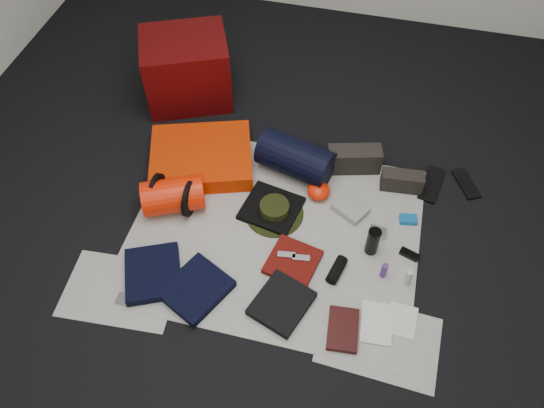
% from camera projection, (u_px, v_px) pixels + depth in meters
% --- Properties ---
extents(floor, '(4.50, 4.50, 0.02)m').
position_uv_depth(floor, '(275.00, 233.00, 3.00)').
color(floor, black).
rests_on(floor, ground).
extents(newspaper_mat, '(1.60, 1.30, 0.01)m').
position_uv_depth(newspaper_mat, '(275.00, 232.00, 2.99)').
color(newspaper_mat, beige).
rests_on(newspaper_mat, floor).
extents(newspaper_sheet_front_left, '(0.61, 0.44, 0.00)m').
position_uv_depth(newspaper_sheet_front_left, '(120.00, 290.00, 2.77)').
color(newspaper_sheet_front_left, beige).
rests_on(newspaper_sheet_front_left, floor).
extents(newspaper_sheet_front_right, '(0.60, 0.43, 0.00)m').
position_uv_depth(newspaper_sheet_front_right, '(379.00, 340.00, 2.61)').
color(newspaper_sheet_front_right, beige).
rests_on(newspaper_sheet_front_right, floor).
extents(red_cabinet, '(0.68, 0.63, 0.46)m').
position_uv_depth(red_cabinet, '(187.00, 69.00, 3.51)').
color(red_cabinet, '#4E0506').
rests_on(red_cabinet, floor).
extents(sleeping_pad, '(0.74, 0.66, 0.11)m').
position_uv_depth(sleeping_pad, '(201.00, 157.00, 3.26)').
color(sleeping_pad, red).
rests_on(sleeping_pad, newspaper_mat).
extents(stuff_sack, '(0.40, 0.33, 0.20)m').
position_uv_depth(stuff_sack, '(173.00, 196.00, 3.02)').
color(stuff_sack, red).
rests_on(stuff_sack, newspaper_mat).
extents(sack_strap_left, '(0.02, 0.22, 0.22)m').
position_uv_depth(sack_strap_left, '(157.00, 192.00, 3.03)').
color(sack_strap_left, black).
rests_on(sack_strap_left, newspaper_mat).
extents(sack_strap_right, '(0.02, 0.22, 0.22)m').
position_uv_depth(sack_strap_right, '(190.00, 198.00, 3.00)').
color(sack_strap_right, black).
rests_on(sack_strap_right, newspaper_mat).
extents(navy_duffel, '(0.49, 0.34, 0.23)m').
position_uv_depth(navy_duffel, '(295.00, 158.00, 3.18)').
color(navy_duffel, black).
rests_on(navy_duffel, newspaper_mat).
extents(boonie_brim, '(0.40, 0.40, 0.01)m').
position_uv_depth(boonie_brim, '(274.00, 213.00, 3.07)').
color(boonie_brim, black).
rests_on(boonie_brim, newspaper_mat).
extents(boonie_crown, '(0.17, 0.17, 0.08)m').
position_uv_depth(boonie_crown, '(274.00, 209.00, 3.03)').
color(boonie_crown, black).
rests_on(boonie_crown, boonie_brim).
extents(hiking_boot_left, '(0.34, 0.20, 0.16)m').
position_uv_depth(hiking_boot_left, '(354.00, 159.00, 3.22)').
color(hiking_boot_left, black).
rests_on(hiking_boot_left, newspaper_mat).
extents(hiking_boot_right, '(0.25, 0.11, 0.12)m').
position_uv_depth(hiking_boot_right, '(402.00, 181.00, 3.14)').
color(hiking_boot_right, black).
rests_on(hiking_boot_right, newspaper_mat).
extents(flip_flop_left, '(0.16, 0.30, 0.02)m').
position_uv_depth(flip_flop_left, '(432.00, 184.00, 3.20)').
color(flip_flop_left, black).
rests_on(flip_flop_left, floor).
extents(flip_flop_right, '(0.19, 0.25, 0.01)m').
position_uv_depth(flip_flop_right, '(466.00, 184.00, 3.20)').
color(flip_flop_right, black).
rests_on(flip_flop_right, floor).
extents(trousers_navy_a, '(0.39, 0.41, 0.05)m').
position_uv_depth(trousers_navy_a, '(153.00, 273.00, 2.80)').
color(trousers_navy_a, black).
rests_on(trousers_navy_a, newspaper_mat).
extents(trousers_navy_b, '(0.39, 0.41, 0.05)m').
position_uv_depth(trousers_navy_b, '(196.00, 289.00, 2.75)').
color(trousers_navy_b, black).
rests_on(trousers_navy_b, newspaper_mat).
extents(trousers_charcoal, '(0.34, 0.36, 0.05)m').
position_uv_depth(trousers_charcoal, '(282.00, 303.00, 2.70)').
color(trousers_charcoal, black).
rests_on(trousers_charcoal, newspaper_mat).
extents(black_tshirt, '(0.36, 0.35, 0.03)m').
position_uv_depth(black_tshirt, '(271.00, 208.00, 3.07)').
color(black_tshirt, black).
rests_on(black_tshirt, newspaper_mat).
extents(red_shirt, '(0.30, 0.30, 0.03)m').
position_uv_depth(red_shirt, '(293.00, 262.00, 2.85)').
color(red_shirt, '#590D09').
rests_on(red_shirt, newspaper_mat).
extents(orange_stuff_sack, '(0.14, 0.14, 0.09)m').
position_uv_depth(orange_stuff_sack, '(319.00, 191.00, 3.12)').
color(orange_stuff_sack, red).
rests_on(orange_stuff_sack, newspaper_mat).
extents(first_aid_pouch, '(0.23, 0.21, 0.05)m').
position_uv_depth(first_aid_pouch, '(350.00, 209.00, 3.06)').
color(first_aid_pouch, gray).
rests_on(first_aid_pouch, newspaper_mat).
extents(water_bottle, '(0.09, 0.09, 0.18)m').
position_uv_depth(water_bottle, '(373.00, 241.00, 2.85)').
color(water_bottle, black).
rests_on(water_bottle, newspaper_mat).
extents(speaker, '(0.10, 0.17, 0.06)m').
position_uv_depth(speaker, '(337.00, 270.00, 2.81)').
color(speaker, black).
rests_on(speaker, newspaper_mat).
extents(compact_camera, '(0.10, 0.07, 0.04)m').
position_uv_depth(compact_camera, '(377.00, 232.00, 2.97)').
color(compact_camera, silver).
rests_on(compact_camera, newspaper_mat).
extents(cyan_case, '(0.11, 0.08, 0.03)m').
position_uv_depth(cyan_case, '(408.00, 219.00, 3.03)').
color(cyan_case, '#105A9B').
rests_on(cyan_case, newspaper_mat).
extents(toiletry_purple, '(0.04, 0.04, 0.10)m').
position_uv_depth(toiletry_purple, '(384.00, 270.00, 2.78)').
color(toiletry_purple, '#4C267C').
rests_on(toiletry_purple, newspaper_mat).
extents(toiletry_clear, '(0.04, 0.04, 0.11)m').
position_uv_depth(toiletry_clear, '(408.00, 277.00, 2.75)').
color(toiletry_clear, '#B4B8B3').
rests_on(toiletry_clear, newspaper_mat).
extents(paperback_book, '(0.17, 0.24, 0.03)m').
position_uv_depth(paperback_book, '(343.00, 329.00, 2.62)').
color(paperback_book, black).
rests_on(paperback_book, newspaper_mat).
extents(map_booklet, '(0.17, 0.24, 0.01)m').
position_uv_depth(map_booklet, '(377.00, 323.00, 2.65)').
color(map_booklet, silver).
rests_on(map_booklet, newspaper_mat).
extents(map_printout, '(0.15, 0.19, 0.01)m').
position_uv_depth(map_printout, '(402.00, 320.00, 2.66)').
color(map_printout, silver).
rests_on(map_printout, newspaper_mat).
extents(sunglasses, '(0.11, 0.07, 0.03)m').
position_uv_depth(sunglasses, '(409.00, 254.00, 2.89)').
color(sunglasses, black).
rests_on(sunglasses, newspaper_mat).
extents(key_cluster, '(0.07, 0.07, 0.01)m').
position_uv_depth(key_cluster, '(123.00, 299.00, 2.73)').
color(key_cluster, silver).
rests_on(key_cluster, newspaper_mat).
extents(tape_roll, '(0.05, 0.05, 0.04)m').
position_uv_depth(tape_roll, '(276.00, 201.00, 3.06)').
color(tape_roll, white).
rests_on(tape_roll, black_tshirt).
extents(energy_bar_a, '(0.10, 0.05, 0.01)m').
position_uv_depth(energy_bar_a, '(286.00, 255.00, 2.85)').
color(energy_bar_a, silver).
rests_on(energy_bar_a, red_shirt).
extents(energy_bar_b, '(0.10, 0.05, 0.01)m').
position_uv_depth(energy_bar_b, '(301.00, 258.00, 2.84)').
color(energy_bar_b, silver).
rests_on(energy_bar_b, red_shirt).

